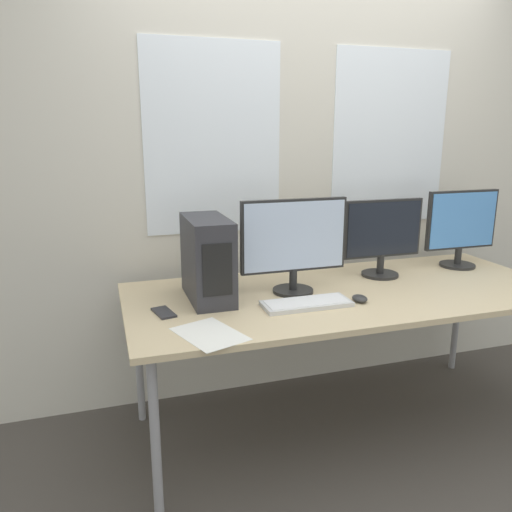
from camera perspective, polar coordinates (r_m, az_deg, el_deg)
ground_plane at (r=2.57m, az=14.98°, el=-23.71°), size 14.00×14.00×0.00m
wall_back at (r=3.00m, az=5.49°, el=10.12°), size 8.00×0.07×2.70m
desk at (r=2.59m, az=10.40°, el=-4.78°), size 2.21×0.95×0.77m
pc_tower at (r=2.37m, az=-5.57°, el=-0.32°), size 0.19×0.41×0.39m
monitor_main at (r=2.44m, az=4.36°, el=1.62°), size 0.54×0.20×0.47m
monitor_right_near at (r=2.81m, az=14.25°, el=2.33°), size 0.46×0.20×0.43m
monitor_right_far at (r=3.15m, az=22.41°, el=3.19°), size 0.46×0.20×0.45m
keyboard at (r=2.32m, az=5.79°, el=-5.41°), size 0.41×0.16×0.02m
mouse at (r=2.41m, az=11.77°, el=-4.77°), size 0.07×0.09×0.03m
cell_phone at (r=2.25m, az=-10.50°, el=-6.37°), size 0.10×0.16×0.01m
paper_sheet_left at (r=2.01m, az=-5.33°, el=-8.86°), size 0.30×0.35×0.00m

